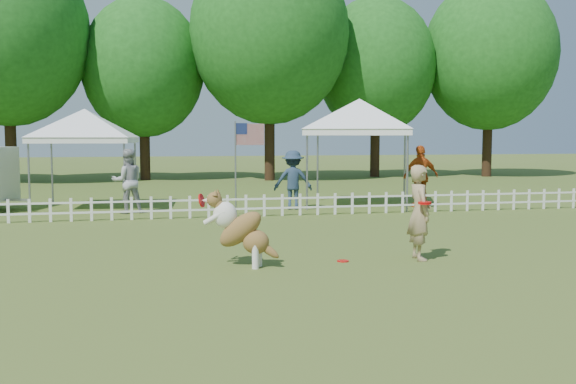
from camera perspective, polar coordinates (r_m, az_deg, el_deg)
The scene contains 16 objects.
ground at distance 10.62m, azimuth 3.17°, elevation -6.83°, with size 120.00×120.00×0.00m, color #415A1C.
picket_fence at distance 17.35m, azimuth -2.94°, elevation -1.22°, with size 22.00×0.08×0.60m, color white, non-canonical shape.
handler at distance 11.49m, azimuth 11.61°, elevation -1.80°, with size 0.61×0.40×1.67m, color tan.
dog at distance 10.69m, azimuth -4.15°, elevation -3.33°, with size 1.22×0.41×1.26m, color brown, non-canonical shape.
frisbee_on_turf at distance 11.24m, azimuth 4.90°, elevation -6.13°, with size 0.21×0.21×0.02m, color red.
canopy_tent_left at distance 20.18m, azimuth -17.53°, elevation 2.74°, with size 2.83×2.83×2.92m, color white, non-canonical shape.
canopy_tent_right at distance 20.13m, azimuth 6.32°, elevation 3.41°, with size 3.15×3.15×3.26m, color white, non-canonical shape.
flag_pole at distance 17.85m, azimuth -4.69°, elevation 2.15°, with size 0.99×0.10×2.59m, color gray, non-canonical shape.
spectator_a at distance 18.62m, azimuth -14.06°, elevation 0.94°, with size 0.88×0.69×1.81m, color #A3A4A8.
spectator_b at distance 19.04m, azimuth 0.44°, elevation 1.08°, with size 1.13×0.65×1.75m, color #24364D.
spectator_c at distance 20.06m, azimuth 11.72°, elevation 1.38°, with size 1.11×0.46×1.89m, color #C04B16.
tree_left at distance 32.37m, azimuth -23.67°, elevation 11.37°, with size 7.40×7.40×12.00m, color #1A5418, non-canonical shape.
tree_center_left at distance 32.64m, azimuth -12.72°, elevation 9.67°, with size 6.00×6.00×9.80m, color #1A5418, non-canonical shape.
tree_center_right at distance 31.82m, azimuth -1.67°, elevation 12.44°, with size 7.60×7.60×12.60m, color #1A5418, non-canonical shape.
tree_right at distance 34.72m, azimuth 7.81°, elevation 9.95°, with size 6.20×6.20×10.40m, color #1A5418, non-canonical shape.
tree_far_right at distance 36.35m, azimuth 17.45°, elevation 10.34°, with size 7.00×7.00×11.40m, color #1A5418, non-canonical shape.
Camera 1 is at (-2.75, -10.03, 2.18)m, focal length 40.00 mm.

